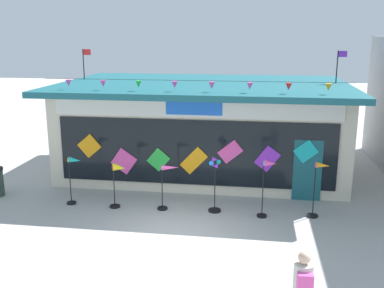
{
  "coord_description": "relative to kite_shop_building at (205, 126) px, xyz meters",
  "views": [
    {
      "loc": [
        2.02,
        -10.85,
        5.27
      ],
      "look_at": [
        0.05,
        2.61,
        1.89
      ],
      "focal_mm": 41.83,
      "sensor_mm": 36.0,
      "label": 1
    }
  ],
  "objects": [
    {
      "name": "wind_spinner_far_left",
      "position": [
        -3.6,
        -4.37,
        -0.72
      ],
      "size": [
        0.57,
        0.29,
        1.54
      ],
      "color": "black",
      "rests_on": "ground_plane"
    },
    {
      "name": "kite_shop_building",
      "position": [
        0.0,
        0.0,
        0.0
      ],
      "size": [
        10.58,
        7.04,
        4.67
      ],
      "color": "beige",
      "rests_on": "ground_plane"
    },
    {
      "name": "wind_spinner_center_left",
      "position": [
        -0.61,
        -4.39,
        -0.81
      ],
      "size": [
        0.69,
        0.31,
        1.43
      ],
      "color": "black",
      "rests_on": "ground_plane"
    },
    {
      "name": "ground_plane",
      "position": [
        -0.04,
        -6.15,
        -1.76
      ],
      "size": [
        80.0,
        80.0,
        0.0
      ],
      "primitive_type": "plane",
      "color": "#ADAAA5"
    },
    {
      "name": "wind_spinner_right",
      "position": [
        2.36,
        -4.54,
        -0.54
      ],
      "size": [
        0.51,
        0.29,
        1.75
      ],
      "color": "black",
      "rests_on": "ground_plane"
    },
    {
      "name": "wind_spinner_center_right",
      "position": [
        0.82,
        -4.35,
        -0.84
      ],
      "size": [
        0.38,
        0.38,
        1.73
      ],
      "color": "black",
      "rests_on": "ground_plane"
    },
    {
      "name": "wind_spinner_far_right",
      "position": [
        3.84,
        -4.32,
        -0.7
      ],
      "size": [
        0.57,
        0.32,
        1.68
      ],
      "color": "black",
      "rests_on": "ground_plane"
    },
    {
      "name": "wind_spinner_left",
      "position": [
        -2.14,
        -4.45,
        -0.75
      ],
      "size": [
        0.58,
        0.33,
        1.41
      ],
      "color": "black",
      "rests_on": "ground_plane"
    }
  ]
}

